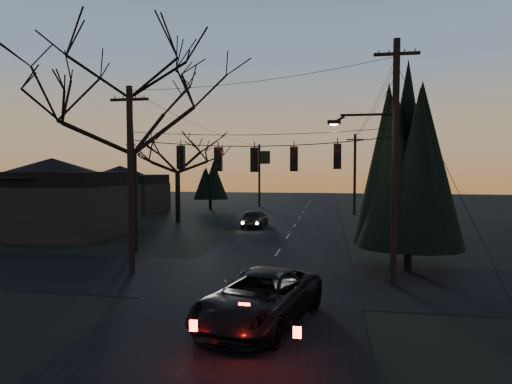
% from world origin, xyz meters
% --- Properties ---
extents(main_road, '(8.00, 120.00, 0.02)m').
position_xyz_m(main_road, '(0.00, 20.00, 0.01)').
color(main_road, black).
rests_on(main_road, ground).
extents(cross_road, '(60.00, 7.00, 0.02)m').
position_xyz_m(cross_road, '(0.00, 10.00, 0.01)').
color(cross_road, black).
rests_on(cross_road, ground).
extents(utility_pole_right, '(5.00, 0.30, 10.00)m').
position_xyz_m(utility_pole_right, '(5.50, 10.00, 0.00)').
color(utility_pole_right, black).
rests_on(utility_pole_right, ground).
extents(utility_pole_left, '(1.80, 0.30, 8.50)m').
position_xyz_m(utility_pole_left, '(-6.00, 10.00, 0.00)').
color(utility_pole_left, black).
rests_on(utility_pole_left, ground).
extents(utility_pole_far_r, '(1.80, 0.30, 8.50)m').
position_xyz_m(utility_pole_far_r, '(5.50, 38.00, 0.00)').
color(utility_pole_far_r, black).
rests_on(utility_pole_far_r, ground).
extents(utility_pole_far_l, '(0.30, 0.30, 8.00)m').
position_xyz_m(utility_pole_far_l, '(-6.00, 46.00, 0.00)').
color(utility_pole_far_l, black).
rests_on(utility_pole_far_l, ground).
extents(span_signal_assembly, '(11.50, 0.44, 1.59)m').
position_xyz_m(span_signal_assembly, '(-0.24, 10.00, 5.25)').
color(span_signal_assembly, black).
rests_on(span_signal_assembly, ground).
extents(bare_tree_left, '(10.57, 10.57, 11.28)m').
position_xyz_m(bare_tree_left, '(-8.19, 14.77, 7.89)').
color(bare_tree_left, black).
rests_on(bare_tree_left, ground).
extents(evergreen_right, '(3.84, 3.84, 8.84)m').
position_xyz_m(evergreen_right, '(6.53, 12.65, 5.01)').
color(evergreen_right, black).
rests_on(evergreen_right, ground).
extents(bare_tree_dist, '(6.25, 6.25, 8.98)m').
position_xyz_m(bare_tree_dist, '(-10.68, 28.81, 6.27)').
color(bare_tree_dist, black).
rests_on(bare_tree_dist, ground).
extents(evergreen_dist, '(3.41, 3.41, 5.63)m').
position_xyz_m(evergreen_dist, '(-11.33, 41.81, 3.41)').
color(evergreen_dist, black).
rests_on(evergreen_dist, ground).
extents(house_left_near, '(10.00, 8.00, 5.60)m').
position_xyz_m(house_left_near, '(-17.00, 20.00, 2.80)').
color(house_left_near, black).
rests_on(house_left_near, ground).
extents(house_left_far, '(9.00, 7.00, 5.20)m').
position_xyz_m(house_left_far, '(-20.00, 36.00, 2.60)').
color(house_left_far, black).
rests_on(house_left_far, ground).
extents(suv_near, '(3.95, 6.07, 1.55)m').
position_xyz_m(suv_near, '(0.80, 4.77, 0.78)').
color(suv_near, black).
rests_on(suv_near, ground).
extents(sedan_oncoming_a, '(1.87, 4.36, 1.47)m').
position_xyz_m(sedan_oncoming_a, '(-3.20, 26.49, 0.73)').
color(sedan_oncoming_a, black).
rests_on(sedan_oncoming_a, ground).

